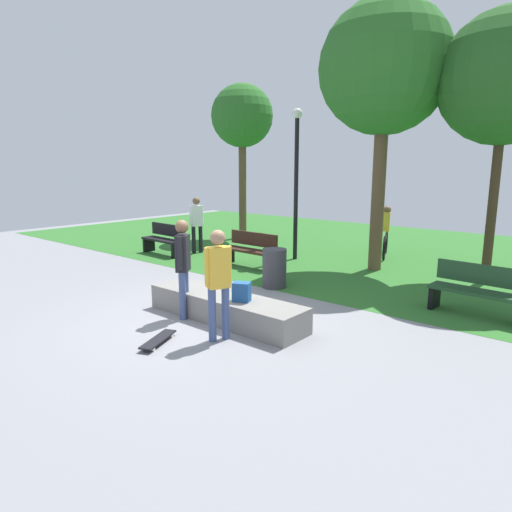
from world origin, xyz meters
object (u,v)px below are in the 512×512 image
Objects in this scene: park_bench_by_oak at (250,249)px; park_bench_center_lawn at (164,239)px; skater_watching at (183,261)px; tree_young_birch at (385,69)px; concrete_ledge at (225,308)px; pedestrian_with_backpack at (196,220)px; skateboard_by_ledge at (158,339)px; tree_tall_oak at (506,78)px; cyclist_on_bicycle at (386,235)px; trash_bin at (274,268)px; tree_slender_maple at (242,118)px; skater_performing_trick at (218,277)px; backpack_on_ledge at (242,292)px; lamp_post at (296,169)px; park_bench_near_path at (478,290)px.

park_bench_center_lawn is at bearing -173.18° from park_bench_by_oak.
skater_watching is 0.27× the size of tree_young_birch.
pedestrian_with_backpack is (-4.96, 3.90, 0.81)m from concrete_ledge.
skateboard_by_ledge is at bearing -39.38° from park_bench_center_lawn.
tree_tall_oak reaches higher than cyclist_on_bicycle.
park_bench_by_oak is at bearing 145.31° from trash_bin.
tree_slender_maple is at bearing 133.96° from park_bench_by_oak.
trash_bin is (-1.23, 2.96, -0.57)m from skater_performing_trick.
backpack_on_ledge is at bearing -50.90° from park_bench_by_oak.
pedestrian_with_backpack is (-4.93, 5.32, 0.96)m from skateboard_by_ledge.
tree_young_birch reaches higher than skater_performing_trick.
concrete_ledge is at bearing -67.56° from lamp_post.
skater_performing_trick reaches higher than park_bench_near_path.
skater_performing_trick is 7.73m from tree_tall_oak.
pedestrian_with_backpack reaches higher than concrete_ledge.
concrete_ledge is 7.07m from tree_young_birch.
park_bench_center_lawn is 6.63m from cyclist_on_bicycle.
lamp_post is at bearing 114.72° from skater_performing_trick.
concrete_ledge is at bearing -115.46° from tree_tall_oak.
park_bench_by_oak is 0.94× the size of cyclist_on_bicycle.
park_bench_center_lawn is (-5.50, 4.51, 0.42)m from skateboard_by_ledge.
lamp_post reaches higher than concrete_ledge.
pedestrian_with_backpack is at bearing -73.73° from tree_slender_maple.
backpack_on_ledge is 0.19× the size of pedestrian_with_backpack.
tree_young_birch reaches higher than skateboard_by_ledge.
cyclist_on_bicycle is at bearing 92.38° from concrete_ledge.
skater_watching is 1.01× the size of cyclist_on_bicycle.
park_bench_center_lawn is (-6.10, 3.81, -0.52)m from skater_performing_trick.
concrete_ledge is at bearing -92.80° from tree_young_birch.
park_bench_near_path is 0.30× the size of tree_slender_maple.
park_bench_near_path is at bearing -0.24° from park_bench_center_lawn.
park_bench_center_lawn is 0.25× the size of tree_young_birch.
tree_tall_oak is at bearing -23.55° from cyclist_on_bicycle.
tree_young_birch is at bearing 14.99° from pedestrian_with_backpack.
backpack_on_ledge is 0.78m from skater_performing_trick.
park_bench_near_path is 0.95× the size of pedestrian_with_backpack.
tree_young_birch is 1.10× the size of tree_tall_oak.
tree_slender_maple is at bearing 164.05° from tree_young_birch.
lamp_post reaches higher than skater_watching.
park_bench_near_path reaches higher than trash_bin.
trash_bin is at bearing 106.35° from concrete_ledge.
skater_watching is 1.07× the size of park_bench_center_lawn.
tree_slender_maple is (-6.32, 7.11, 3.73)m from backpack_on_ledge.
tree_slender_maple is at bearing 129.82° from concrete_ledge.
skater_performing_trick is 0.29× the size of tree_tall_oak.
concrete_ledge is 1.79× the size of skater_watching.
trash_bin is at bearing -34.69° from park_bench_by_oak.
tree_tall_oak is (2.51, 0.53, -0.43)m from tree_young_birch.
park_bench_by_oak is at bearing -119.75° from cyclist_on_bicycle.
skater_watching is 7.87m from tree_tall_oak.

